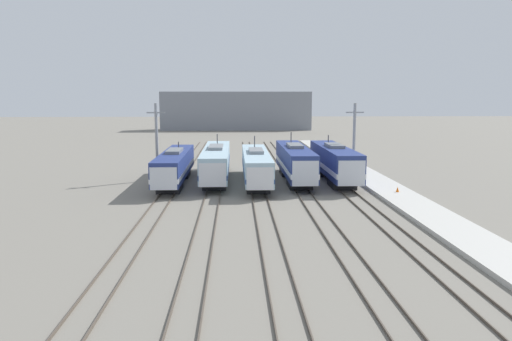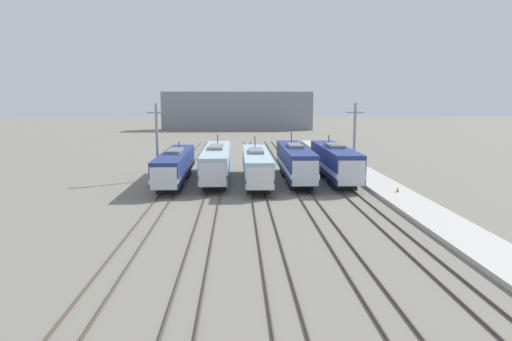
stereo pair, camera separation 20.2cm
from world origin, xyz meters
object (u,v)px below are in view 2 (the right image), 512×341
locomotive_far_left (175,166)px  locomotive_center (256,166)px  catenary_tower_right (354,140)px  locomotive_center_left (216,163)px  traffic_cone (398,189)px  locomotive_far_right (335,162)px  locomotive_center_right (295,162)px  catenary_tower_left (157,141)px

locomotive_far_left → locomotive_center: 9.28m
locomotive_center → catenary_tower_right: bearing=14.3°
locomotive_center_left → locomotive_center: (4.64, -2.31, -0.10)m
locomotive_center_left → traffic_cone: 21.01m
locomotive_far_left → catenary_tower_right: bearing=7.6°
locomotive_far_right → traffic_cone: size_ratio=34.40×
catenary_tower_right → traffic_cone: size_ratio=17.35×
locomotive_center → locomotive_center_right: 4.90m
locomotive_center_right → locomotive_far_left: bearing=-174.5°
catenary_tower_left → traffic_cone: bearing=-22.2°
locomotive_far_left → locomotive_far_right: size_ratio=1.04×
locomotive_center_right → traffic_cone: 13.00m
catenary_tower_left → catenary_tower_right: same height
locomotive_center_right → locomotive_far_right: size_ratio=1.02×
locomotive_center → locomotive_far_right: 9.38m
catenary_tower_left → locomotive_far_left: bearing=-50.4°
locomotive_far_right → traffic_cone: bearing=-62.0°
locomotive_center → locomotive_center_left: bearing=153.6°
locomotive_center → catenary_tower_right: 12.56m
catenary_tower_left → locomotive_center_right: bearing=-5.2°
locomotive_center_left → traffic_cone: locomotive_center_left is taller
locomotive_far_right → traffic_cone: (4.65, -8.74, -1.61)m
locomotive_far_right → catenary_tower_right: 3.98m
locomotive_center_right → catenary_tower_left: size_ratio=2.02×
locomotive_center_left → locomotive_center_right: (9.28, -0.76, 0.10)m
catenary_tower_right → traffic_cone: (2.04, -10.43, -4.09)m
locomotive_center → locomotive_far_right: same height
locomotive_center_left → locomotive_center: 5.18m
locomotive_center_right → traffic_cone: (9.29, -8.94, -1.61)m
locomotive_center_left → traffic_cone: size_ratio=38.20×
locomotive_center_right → traffic_cone: locomotive_center_right is taller
locomotive_center_left → locomotive_center: locomotive_center_left is taller
catenary_tower_left → catenary_tower_right: (23.51, 0.00, 0.00)m
locomotive_center_left → locomotive_far_left: bearing=-155.6°
locomotive_center_left → catenary_tower_left: size_ratio=2.20×
locomotive_center → traffic_cone: 15.84m
catenary_tower_right → locomotive_far_right: bearing=-147.1°
locomotive_far_left → catenary_tower_right: 21.53m
locomotive_center → locomotive_center_right: locomotive_center_right is taller
locomotive_center_right → traffic_cone: bearing=-43.9°
locomotive_far_left → catenary_tower_right: (21.17, 2.83, 2.69)m
locomotive_center_left → traffic_cone: (18.58, -9.70, -1.51)m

